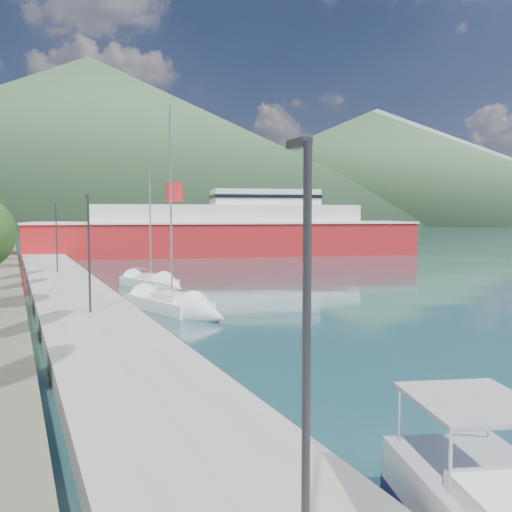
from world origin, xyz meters
name	(u,v)px	position (x,y,z in m)	size (l,w,h in m)	color
ground	(72,240)	(0.00, 120.00, 0.00)	(1400.00, 1400.00, 0.00)	#1B4045
quay	(70,292)	(-9.00, 26.00, 0.40)	(5.00, 88.00, 0.80)	gray
hills_far	(156,150)	(138.59, 618.73, 77.39)	(1480.00, 900.00, 180.00)	slate
hills_near	(182,152)	(98.04, 372.50, 49.18)	(1010.00, 520.00, 115.00)	#345032
lamp_posts	(90,249)	(-9.00, 14.46, 4.08)	(0.15, 46.53, 6.06)	#2D2D33
sailboat_near	(188,309)	(-3.29, 16.38, 0.32)	(4.84, 9.52, 13.26)	silver
sailboat_mid	(161,285)	(-1.94, 28.40, 0.30)	(4.62, 7.71, 10.80)	silver
ferry	(228,232)	(16.16, 61.74, 3.29)	(55.56, 22.28, 10.80)	#AC1A1C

